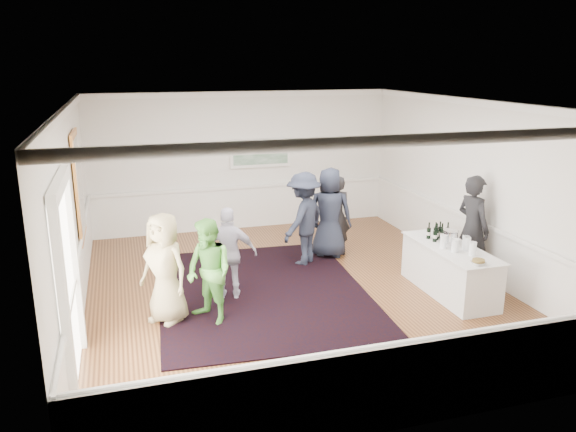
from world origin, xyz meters
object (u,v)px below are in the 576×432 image
object	(u,v)px
bartender	(473,228)
nut_bowl	(478,262)
guest_green	(209,272)
guest_dark_a	(304,219)
serving_table	(449,270)
guest_lilac	(229,254)
guest_tan	(165,268)
guest_dark_b	(336,215)
guest_navy	(329,213)
ice_bucket	(450,237)

from	to	relation	value
bartender	nut_bowl	bearing A→B (deg)	139.06
guest_green	guest_dark_a	bearing A→B (deg)	102.01
serving_table	guest_lilac	size ratio (longest dim) A/B	1.31
guest_tan	guest_green	bearing A→B (deg)	28.65
serving_table	guest_dark_b	distance (m)	2.72
serving_table	guest_dark_a	xyz separation A→B (m)	(-1.92, 2.12, 0.49)
guest_tan	guest_green	size ratio (longest dim) A/B	1.06
guest_navy	bartender	bearing A→B (deg)	161.01
guest_navy	ice_bucket	distance (m)	2.61
ice_bucket	nut_bowl	bearing A→B (deg)	-97.68
guest_dark_b	bartender	bearing A→B (deg)	140.29
guest_green	guest_dark_a	size ratio (longest dim) A/B	0.88
guest_dark_b	guest_navy	xyz separation A→B (m)	(-0.16, -0.07, 0.09)
guest_green	ice_bucket	xyz separation A→B (m)	(4.14, 0.05, 0.14)
guest_dark_a	ice_bucket	world-z (taller)	guest_dark_a
guest_green	ice_bucket	size ratio (longest dim) A/B	6.20
bartender	guest_dark_b	distance (m)	2.71
serving_table	nut_bowl	size ratio (longest dim) A/B	8.95
guest_green	guest_lilac	bearing A→B (deg)	118.67
serving_table	guest_dark_a	bearing A→B (deg)	132.19
guest_tan	ice_bucket	bearing A→B (deg)	45.10
serving_table	guest_navy	xyz separation A→B (m)	(-1.29, 2.37, 0.49)
serving_table	nut_bowl	distance (m)	0.97
nut_bowl	guest_tan	bearing A→B (deg)	165.99
guest_tan	guest_green	world-z (taller)	guest_tan
guest_green	guest_tan	bearing A→B (deg)	-139.46
guest_tan	nut_bowl	bearing A→B (deg)	33.00
guest_lilac	guest_dark_b	xyz separation A→B (m)	(2.50, 1.56, 0.04)
bartender	guest_dark_a	size ratio (longest dim) A/B	1.06
guest_tan	guest_dark_b	distance (m)	4.17
guest_dark_a	guest_dark_b	world-z (taller)	guest_dark_a
guest_dark_a	ice_bucket	bearing A→B (deg)	94.13
bartender	guest_dark_a	distance (m)	3.11
guest_lilac	nut_bowl	bearing A→B (deg)	167.91
guest_tan	guest_lilac	bearing A→B (deg)	74.89
guest_dark_a	ice_bucket	size ratio (longest dim) A/B	7.00
guest_green	guest_lilac	xyz separation A→B (m)	(0.46, 0.79, -0.02)
bartender	guest_navy	bearing A→B (deg)	36.25
guest_green	guest_dark_a	world-z (taller)	guest_dark_a
guest_dark_a	guest_navy	distance (m)	0.68
serving_table	guest_navy	size ratio (longest dim) A/B	1.13
guest_dark_b	serving_table	bearing A→B (deg)	122.14
bartender	guest_dark_b	bearing A→B (deg)	32.82
guest_tan	ice_bucket	distance (m)	4.78
guest_green	nut_bowl	size ratio (longest dim) A/B	7.00
bartender	guest_lilac	world-z (taller)	bartender
bartender	ice_bucket	bearing A→B (deg)	105.87
guest_green	guest_dark_a	xyz separation A→B (m)	(2.16, 2.02, 0.11)
guest_lilac	ice_bucket	distance (m)	3.76
ice_bucket	guest_green	bearing A→B (deg)	-179.30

